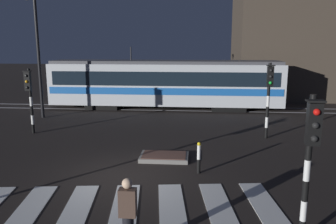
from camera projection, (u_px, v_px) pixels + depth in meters
ground_plane at (122, 177)px, 11.41m from camera, size 120.00×120.00×0.00m
rail_near at (160, 110)px, 22.65m from camera, size 80.00×0.12×0.03m
rail_far at (162, 106)px, 24.05m from camera, size 80.00×0.12×0.03m
crosswalk_zebra at (96, 224)px, 8.44m from camera, size 10.16×5.79×0.02m
traffic_island at (164, 157)px, 13.18m from camera, size 1.85×1.16×0.18m
traffic_light_corner_near_right at (310, 148)px, 7.27m from camera, size 0.36×0.42×3.35m
traffic_light_corner_far_right at (269, 89)px, 15.56m from camera, size 0.36×0.42×3.52m
traffic_light_corner_far_left at (29, 91)px, 16.45m from camera, size 0.36×0.42×3.20m
street_lamp_trackside_left at (35, 41)px, 19.34m from camera, size 0.44×1.21×7.08m
tram at (165, 83)px, 22.97m from camera, size 15.53×2.58×4.15m
pedestrian_waiting_at_kerb at (128, 216)px, 7.09m from camera, size 0.36×0.24×1.71m
bollard_island_edge at (199, 158)px, 11.67m from camera, size 0.12×0.12×1.11m
building_backdrop at (321, 16)px, 27.81m from camera, size 13.51×8.00×13.07m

